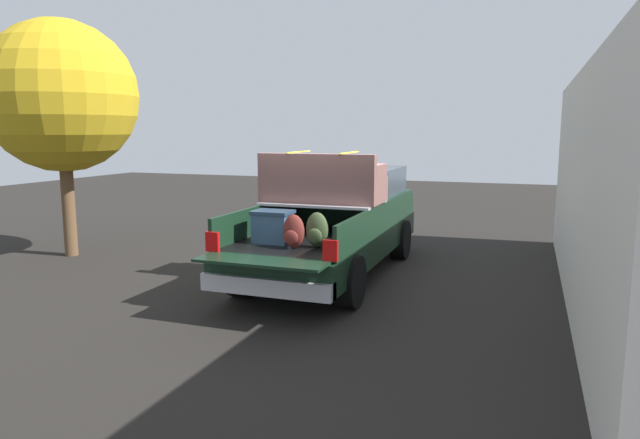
{
  "coord_description": "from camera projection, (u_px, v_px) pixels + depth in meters",
  "views": [
    {
      "loc": [
        -9.58,
        -3.27,
        2.59
      ],
      "look_at": [
        -0.6,
        0.0,
        1.1
      ],
      "focal_mm": 32.28,
      "sensor_mm": 36.0,
      "label": 1
    }
  ],
  "objects": [
    {
      "name": "tree_background",
      "position": [
        61.0,
        97.0,
        11.52
      ],
      "size": [
        3.03,
        3.03,
        4.78
      ],
      "color": "brown",
      "rests_on": "ground_plane"
    },
    {
      "name": "ground_plane",
      "position": [
        331.0,
        275.0,
        10.4
      ],
      "size": [
        40.0,
        40.0,
        0.0
      ],
      "primitive_type": "plane",
      "color": "black"
    },
    {
      "name": "pickup_truck",
      "position": [
        338.0,
        219.0,
        10.58
      ],
      "size": [
        6.05,
        2.06,
        2.23
      ],
      "color": "black",
      "rests_on": "ground_plane"
    },
    {
      "name": "building_facade",
      "position": [
        587.0,
        191.0,
        8.23
      ],
      "size": [
        10.37,
        0.36,
        3.44
      ],
      "primitive_type": "cube",
      "color": "silver",
      "rests_on": "ground_plane"
    }
  ]
}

